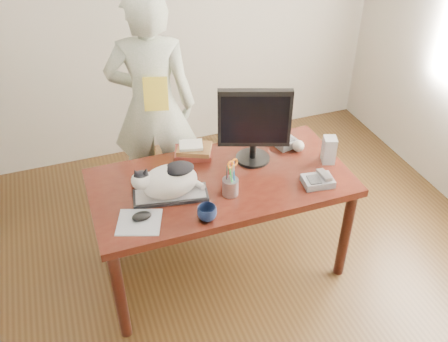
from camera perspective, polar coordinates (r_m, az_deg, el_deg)
The scene contains 16 objects.
room at distance 2.28m, azimuth 4.68°, elevation 2.43°, with size 4.50×4.50×4.50m.
desk at distance 3.23m, azimuth -0.77°, elevation -2.27°, with size 1.60×0.80×0.75m.
keyboard at distance 2.96m, azimuth -6.11°, elevation -2.77°, with size 0.46×0.24×0.03m.
cat at distance 2.88m, azimuth -6.52°, elevation -1.08°, with size 0.43×0.26×0.24m.
monitor at distance 3.09m, azimuth 3.49°, elevation 5.55°, with size 0.44×0.28×0.51m.
pen_cup at distance 2.93m, azimuth 0.75°, elevation -1.59°, with size 0.13×0.13×0.24m.
mousepad at distance 2.82m, azimuth -9.66°, elevation -5.78°, with size 0.30×0.28×0.01m.
mouse at distance 2.82m, azimuth -9.40°, elevation -5.11°, with size 0.13×0.10×0.04m.
coffee_mug at distance 2.77m, azimuth -1.95°, elevation -4.83°, with size 0.11×0.11×0.09m, color black.
phone at distance 3.08m, azimuth 10.74°, elevation -1.06°, with size 0.20×0.16×0.08m.
speaker at distance 3.26m, azimuth 11.91°, elevation 2.38°, with size 0.10×0.11×0.18m.
baseball at distance 3.35m, azimuth 8.50°, elevation 2.85°, with size 0.08×0.08×0.08m.
book_stack at distance 3.28m, azimuth -3.54°, elevation 2.35°, with size 0.28×0.25×0.09m.
calculator at distance 3.42m, azimuth 6.74°, elevation 3.48°, with size 0.18×0.21×0.06m.
person at distance 3.66m, azimuth -8.17°, elevation 7.29°, with size 0.63×0.41×1.73m, color white.
held_book at distance 3.42m, azimuth -7.79°, elevation 8.72°, with size 0.18×0.14×0.23m.
Camera 1 is at (-0.81, -1.71, 2.62)m, focal length 40.00 mm.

